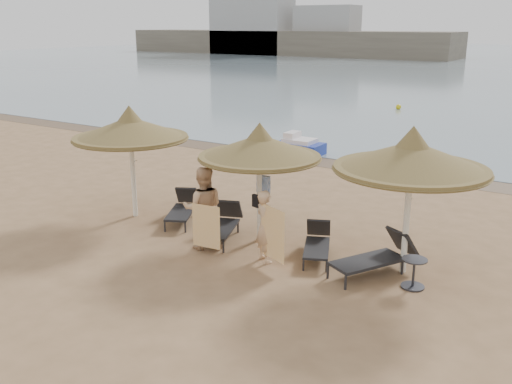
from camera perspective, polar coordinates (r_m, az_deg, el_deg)
ground at (r=13.42m, az=-0.81°, el=-6.35°), size 160.00×160.00×0.00m
wet_sand_strip at (r=21.48m, az=13.27°, el=2.03°), size 200.00×1.60×0.01m
far_shore at (r=93.75m, az=13.47°, el=14.67°), size 150.00×54.80×12.00m
palapa_left at (r=15.84m, az=-12.47°, el=6.19°), size 3.14×3.14×3.12m
palapa_center at (r=13.67m, az=0.37°, el=4.48°), size 2.99×2.99×2.97m
palapa_right at (r=12.19m, az=15.29°, el=3.38°), size 3.25×3.25×3.22m
lounger_far_left at (r=15.78m, az=-7.33°, el=-1.54°), size 1.36×1.86×0.81m
lounger_near_left at (r=14.43m, az=-3.29°, el=-3.11°), size 1.23×1.96×0.84m
lounger_near_right at (r=13.36m, az=6.15°, el=-5.00°), size 1.18×1.75×0.75m
lounger_far_right at (r=12.62m, az=12.11°, el=-6.25°), size 1.54×2.11×0.91m
side_table at (r=12.20m, az=15.48°, el=-7.91°), size 0.52×0.52×0.63m
person_left at (r=13.53m, az=-5.32°, el=-0.97°), size 1.28×1.20×2.33m
person_right at (r=12.76m, az=0.92°, el=-2.88°), size 1.07×0.97×1.95m
towel_left at (r=13.21m, az=-5.01°, el=-3.46°), size 0.74×0.09×1.04m
towel_right at (r=12.44m, az=1.67°, el=-4.16°), size 0.79×0.34×1.19m
bag_patterned at (r=14.05m, az=0.75°, el=0.80°), size 0.34×0.12×0.43m
bag_dark at (r=13.87m, az=-0.00°, el=-0.91°), size 0.23×0.13×0.31m
pedal_boat at (r=23.71m, az=4.33°, el=4.59°), size 1.94×1.16×0.90m
buoy_left at (r=37.30m, az=14.06°, el=8.25°), size 0.34×0.34×0.34m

